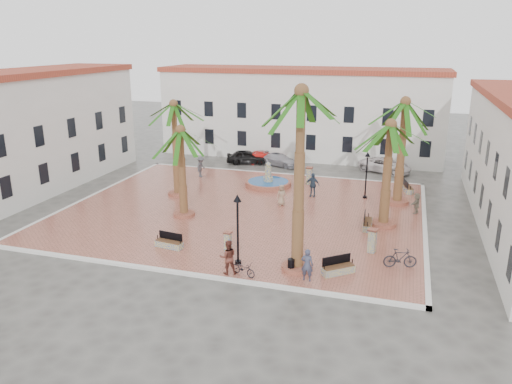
# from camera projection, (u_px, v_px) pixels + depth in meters

# --- Properties ---
(ground) EXTENTS (120.00, 120.00, 0.00)m
(ground) POSITION_uv_depth(u_px,v_px,m) (243.00, 211.00, 37.51)
(ground) COLOR #56544F
(ground) RESTS_ON ground
(plaza) EXTENTS (26.00, 22.00, 0.15)m
(plaza) POSITION_uv_depth(u_px,v_px,m) (243.00, 210.00, 37.49)
(plaza) COLOR #AC5E4A
(plaza) RESTS_ON ground
(kerb_n) EXTENTS (26.30, 0.30, 0.16)m
(kerb_n) POSITION_uv_depth(u_px,v_px,m) (280.00, 174.00, 47.54)
(kerb_n) COLOR silver
(kerb_n) RESTS_ON ground
(kerb_s) EXTENTS (26.30, 0.30, 0.16)m
(kerb_s) POSITION_uv_depth(u_px,v_px,m) (180.00, 273.00, 27.43)
(kerb_s) COLOR silver
(kerb_s) RESTS_ON ground
(kerb_e) EXTENTS (0.30, 22.30, 0.16)m
(kerb_e) POSITION_uv_depth(u_px,v_px,m) (425.00, 228.00, 33.85)
(kerb_e) COLOR silver
(kerb_e) RESTS_ON ground
(kerb_w) EXTENTS (0.30, 22.30, 0.16)m
(kerb_w) POSITION_uv_depth(u_px,v_px,m) (94.00, 195.00, 41.11)
(kerb_w) COLOR silver
(kerb_w) RESTS_ON ground
(building_north) EXTENTS (30.40, 7.40, 9.50)m
(building_north) POSITION_uv_depth(u_px,v_px,m) (301.00, 112.00, 54.39)
(building_north) COLOR silver
(building_north) RESTS_ON ground
(building_west) EXTENTS (6.40, 24.40, 10.00)m
(building_west) POSITION_uv_depth(u_px,v_px,m) (26.00, 132.00, 41.34)
(building_west) COLOR silver
(building_west) RESTS_ON ground
(fountain) EXTENTS (4.03, 4.03, 2.08)m
(fountain) POSITION_uv_depth(u_px,v_px,m) (268.00, 182.00, 43.52)
(fountain) COLOR #A65742
(fountain) RESTS_ON plaza
(palm_nw) EXTENTS (5.04, 5.04, 7.78)m
(palm_nw) POSITION_uv_depth(u_px,v_px,m) (174.00, 115.00, 39.01)
(palm_nw) COLOR #A65742
(palm_nw) RESTS_ON plaza
(palm_sw) EXTENTS (5.06, 5.06, 6.61)m
(palm_sw) POSITION_uv_depth(u_px,v_px,m) (181.00, 141.00, 34.60)
(palm_sw) COLOR #A65742
(palm_sw) RESTS_ON plaza
(palm_s) EXTENTS (5.60, 5.60, 10.15)m
(palm_s) POSITION_uv_depth(u_px,v_px,m) (301.00, 111.00, 25.14)
(palm_s) COLOR #A65742
(palm_s) RESTS_ON plaza
(palm_e) EXTENTS (5.72, 5.72, 7.36)m
(palm_e) POSITION_uv_depth(u_px,v_px,m) (390.00, 138.00, 32.49)
(palm_e) COLOR #A65742
(palm_e) RESTS_ON plaza
(palm_ne) EXTENTS (5.82, 5.82, 8.26)m
(palm_ne) POSITION_uv_depth(u_px,v_px,m) (404.00, 114.00, 36.86)
(palm_ne) COLOR #A65742
(palm_ne) RESTS_ON plaza
(bench_s) EXTENTS (1.82, 0.78, 0.93)m
(bench_s) POSITION_uv_depth(u_px,v_px,m) (169.00, 243.00, 30.53)
(bench_s) COLOR gray
(bench_s) RESTS_ON plaza
(bench_se) EXTENTS (1.79, 1.62, 0.98)m
(bench_se) POSITION_uv_depth(u_px,v_px,m) (338.00, 269.00, 27.12)
(bench_se) COLOR gray
(bench_se) RESTS_ON plaza
(bench_e) EXTENTS (0.68, 1.94, 1.01)m
(bench_e) POSITION_uv_depth(u_px,v_px,m) (367.00, 224.00, 33.70)
(bench_e) COLOR gray
(bench_e) RESTS_ON plaza
(bench_ne) EXTENTS (1.03, 1.98, 1.00)m
(bench_ne) POSITION_uv_depth(u_px,v_px,m) (407.00, 188.00, 41.76)
(bench_ne) COLOR gray
(bench_ne) RESTS_ON plaza
(lamppost_s) EXTENTS (0.45, 0.45, 4.12)m
(lamppost_s) POSITION_uv_depth(u_px,v_px,m) (238.00, 217.00, 27.63)
(lamppost_s) COLOR black
(lamppost_s) RESTS_ON plaza
(lamppost_e) EXTENTS (0.41, 0.41, 3.80)m
(lamppost_e) POSITION_uv_depth(u_px,v_px,m) (367.00, 167.00, 39.41)
(lamppost_e) COLOR black
(lamppost_e) RESTS_ON plaza
(bollard_se) EXTENTS (0.49, 0.49, 1.26)m
(bollard_se) POSITION_uv_depth(u_px,v_px,m) (228.00, 241.00, 29.86)
(bollard_se) COLOR gray
(bollard_se) RESTS_ON plaza
(bollard_n) EXTENTS (0.57, 0.57, 1.56)m
(bollard_n) POSITION_uv_depth(u_px,v_px,m) (309.00, 175.00, 43.69)
(bollard_n) COLOR gray
(bollard_n) RESTS_ON plaza
(bollard_e) EXTENTS (0.64, 0.64, 1.49)m
(bollard_e) POSITION_uv_depth(u_px,v_px,m) (372.00, 240.00, 29.68)
(bollard_e) COLOR gray
(bollard_e) RESTS_ON plaza
(litter_bin) EXTENTS (0.39, 0.39, 0.75)m
(litter_bin) POSITION_uv_depth(u_px,v_px,m) (291.00, 265.00, 27.31)
(litter_bin) COLOR black
(litter_bin) RESTS_ON plaza
(cyclist_a) EXTENTS (0.67, 0.45, 1.79)m
(cyclist_a) POSITION_uv_depth(u_px,v_px,m) (307.00, 265.00, 26.17)
(cyclist_a) COLOR #383A50
(cyclist_a) RESTS_ON plaza
(bicycle_a) EXTENTS (1.62, 1.05, 0.80)m
(bicycle_a) POSITION_uv_depth(u_px,v_px,m) (244.00, 269.00, 26.87)
(bicycle_a) COLOR black
(bicycle_a) RESTS_ON plaza
(cyclist_b) EXTENTS (1.16, 1.07, 1.93)m
(cyclist_b) POSITION_uv_depth(u_px,v_px,m) (228.00, 257.00, 26.95)
(cyclist_b) COLOR #5A2920
(cyclist_b) RESTS_ON plaza
(bicycle_b) EXTENTS (1.93, 0.97, 1.12)m
(bicycle_b) POSITION_uv_depth(u_px,v_px,m) (400.00, 258.00, 27.76)
(bicycle_b) COLOR black
(bicycle_b) RESTS_ON plaza
(pedestrian_fountain_a) EXTENTS (0.94, 0.88, 1.61)m
(pedestrian_fountain_a) POSITION_uv_depth(u_px,v_px,m) (282.00, 195.00, 38.19)
(pedestrian_fountain_a) COLOR #94775D
(pedestrian_fountain_a) RESTS_ON plaza
(pedestrian_fountain_b) EXTENTS (1.19, 0.61, 1.95)m
(pedestrian_fountain_b) POSITION_uv_depth(u_px,v_px,m) (313.00, 185.00, 40.26)
(pedestrian_fountain_b) COLOR #2A3A4D
(pedestrian_fountain_b) RESTS_ON plaza
(pedestrian_north) EXTENTS (0.81, 1.29, 1.92)m
(pedestrian_north) POSITION_uv_depth(u_px,v_px,m) (201.00, 167.00, 46.00)
(pedestrian_north) COLOR #454449
(pedestrian_north) RESTS_ON plaza
(pedestrian_east) EXTENTS (0.85, 1.48, 1.52)m
(pedestrian_east) POSITION_uv_depth(u_px,v_px,m) (417.00, 203.00, 36.44)
(pedestrian_east) COLOR #766B5A
(pedestrian_east) RESTS_ON plaza
(car_black) EXTENTS (4.53, 2.85, 1.44)m
(car_black) POSITION_uv_depth(u_px,v_px,m) (247.00, 157.00, 51.64)
(car_black) COLOR black
(car_black) RESTS_ON ground
(car_red) EXTENTS (3.98, 2.37, 1.24)m
(car_red) POSITION_uv_depth(u_px,v_px,m) (264.00, 158.00, 51.78)
(car_red) COLOR #990E0C
(car_red) RESTS_ON ground
(car_silver) EXTENTS (4.59, 3.09, 1.24)m
(car_silver) POSITION_uv_depth(u_px,v_px,m) (279.00, 160.00, 50.82)
(car_silver) COLOR #B1B0B9
(car_silver) RESTS_ON ground
(car_white) EXTENTS (5.46, 3.96, 1.38)m
(car_white) POSITION_uv_depth(u_px,v_px,m) (385.00, 165.00, 48.30)
(car_white) COLOR white
(car_white) RESTS_ON ground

